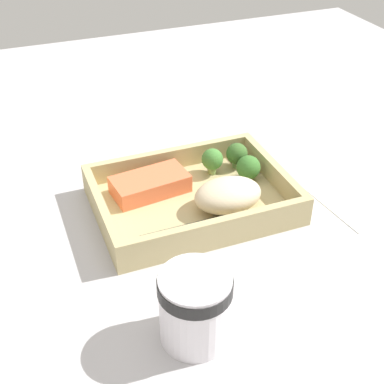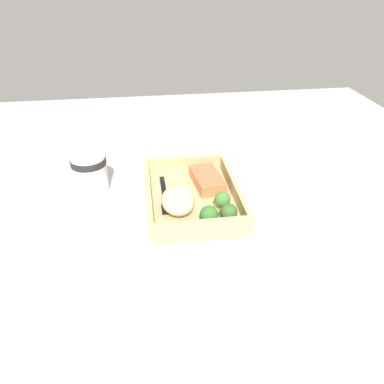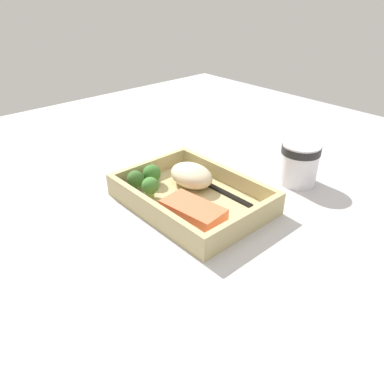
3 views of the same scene
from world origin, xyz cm
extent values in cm
cube|color=#B5B1B4|center=(0.00, 0.00, -1.00)|extent=(160.00, 160.00, 2.00)
cube|color=tan|center=(0.00, 0.00, 0.60)|extent=(28.57, 20.77, 1.20)
cube|color=tan|center=(0.00, -9.78, 2.91)|extent=(28.57, 1.20, 3.42)
cube|color=tan|center=(0.00, 9.78, 2.91)|extent=(28.57, 1.20, 3.42)
cube|color=tan|center=(-13.68, 0.00, 2.91)|extent=(1.20, 18.37, 3.42)
cube|color=tan|center=(13.68, 0.00, 2.91)|extent=(1.20, 18.37, 3.42)
cube|color=#F06E45|center=(-5.14, 4.38, 2.58)|extent=(12.05, 7.29, 2.77)
ellipsoid|color=beige|center=(4.19, -3.60, 3.45)|extent=(10.09, 7.19, 4.51)
cylinder|color=#7B9B53|center=(5.70, 5.74, 2.06)|extent=(1.31, 1.31, 1.72)
sphere|color=#438034|center=(5.70, 5.74, 3.86)|extent=(3.44, 3.44, 3.44)
cylinder|color=#739A5C|center=(10.20, 6.12, 1.96)|extent=(1.33, 1.33, 1.52)
sphere|color=#3A6429|center=(10.20, 6.12, 3.69)|extent=(3.51, 3.51, 3.51)
cylinder|color=#83AC65|center=(10.27, 2.03, 1.81)|extent=(1.44, 1.44, 1.21)
sphere|color=#3A722C|center=(10.27, 2.03, 3.46)|extent=(3.80, 3.80, 3.80)
cube|color=black|center=(-3.73, -6.14, 1.42)|extent=(12.41, 1.20, 0.44)
cube|color=black|center=(4.17, -6.08, 1.42)|extent=(3.42, 2.23, 0.44)
cylinder|color=white|center=(-8.62, -22.96, 4.47)|extent=(7.91, 7.91, 8.95)
cylinder|color=black|center=(-8.62, -22.96, 7.74)|extent=(8.15, 8.15, 1.61)
cube|color=white|center=(23.29, -7.96, 0.12)|extent=(10.01, 13.45, 0.24)
camera|label=1|loc=(-23.60, -60.46, 48.23)|focal=50.00mm
camera|label=2|loc=(70.75, -9.91, 47.20)|focal=35.00mm
camera|label=3|loc=(-46.58, 42.06, 39.33)|focal=35.00mm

